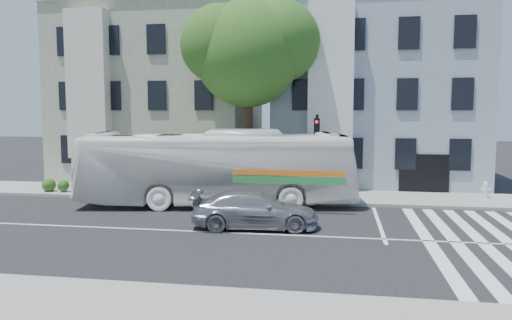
% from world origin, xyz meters
% --- Properties ---
extents(ground, '(120.00, 120.00, 0.00)m').
position_xyz_m(ground, '(0.00, 0.00, 0.00)').
color(ground, black).
rests_on(ground, ground).
extents(sidewalk_far, '(80.00, 4.00, 0.15)m').
position_xyz_m(sidewalk_far, '(0.00, 8.00, 0.07)').
color(sidewalk_far, gray).
rests_on(sidewalk_far, ground).
extents(sidewalk_near, '(80.00, 4.00, 0.15)m').
position_xyz_m(sidewalk_near, '(0.00, -8.00, 0.07)').
color(sidewalk_near, gray).
rests_on(sidewalk_near, ground).
extents(building_left, '(12.00, 10.00, 11.00)m').
position_xyz_m(building_left, '(-7.00, 15.00, 5.50)').
color(building_left, gray).
rests_on(building_left, ground).
extents(building_right, '(12.00, 10.00, 11.00)m').
position_xyz_m(building_right, '(7.00, 15.00, 5.50)').
color(building_right, '#8B9AA5').
rests_on(building_right, ground).
extents(street_tree, '(7.30, 5.90, 11.10)m').
position_xyz_m(street_tree, '(0.06, 8.74, 7.83)').
color(street_tree, '#2D2116').
rests_on(street_tree, ground).
extents(bus, '(5.12, 13.37, 3.64)m').
position_xyz_m(bus, '(-0.87, 5.17, 1.82)').
color(bus, white).
rests_on(bus, ground).
extents(sedan, '(2.60, 5.12, 1.42)m').
position_xyz_m(sedan, '(1.67, 0.94, 0.71)').
color(sedan, '#A7A8AE').
rests_on(sedan, ground).
extents(hedge, '(8.52, 1.01, 0.70)m').
position_xyz_m(hedge, '(-6.44, 6.80, 0.50)').
color(hedge, '#2A531A').
rests_on(hedge, sidewalk_far).
extents(traffic_signal, '(0.46, 0.54, 4.34)m').
position_xyz_m(traffic_signal, '(3.76, 7.11, 2.80)').
color(traffic_signal, black).
rests_on(traffic_signal, ground).
extents(fire_hydrant, '(0.47, 0.27, 0.84)m').
position_xyz_m(fire_hydrant, '(12.18, 8.57, 0.58)').
color(fire_hydrant, silver).
rests_on(fire_hydrant, sidewalk_far).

